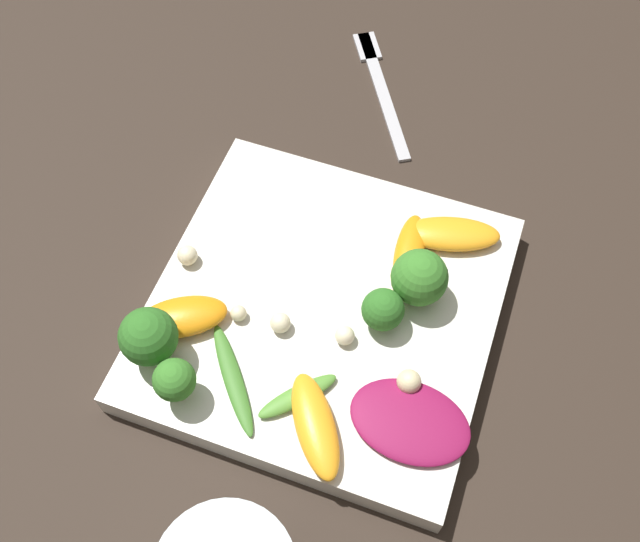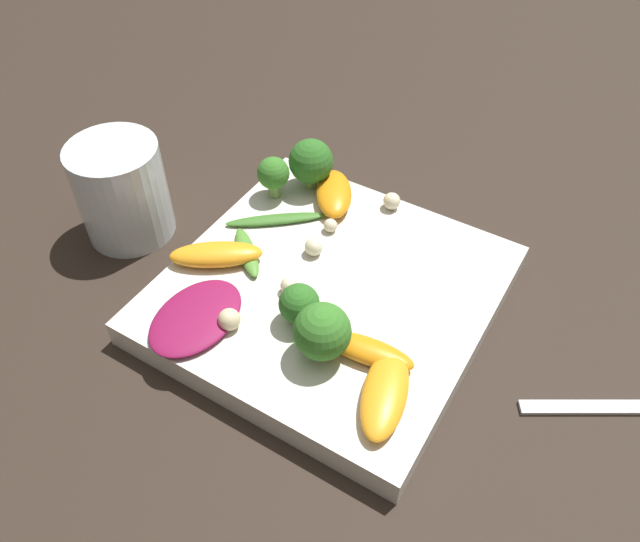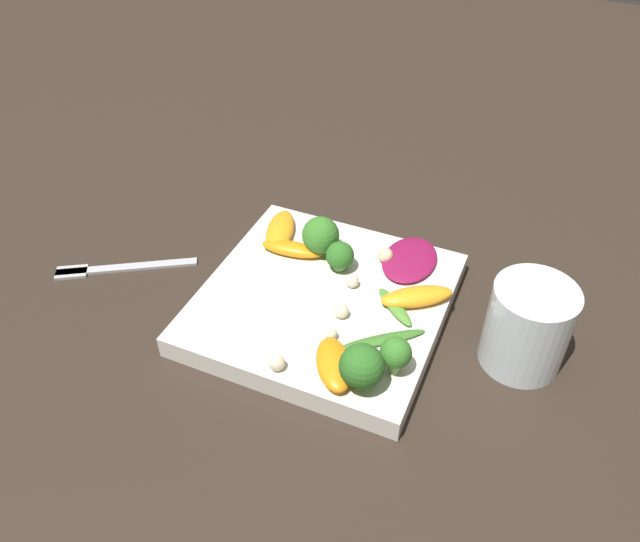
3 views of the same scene
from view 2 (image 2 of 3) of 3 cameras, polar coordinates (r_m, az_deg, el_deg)
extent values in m
plane|color=#2D231C|center=(0.52, 0.83, -3.02)|extent=(2.40, 2.40, 0.00)
cube|color=silver|center=(0.51, 0.84, -2.12)|extent=(0.25, 0.25, 0.02)
cylinder|color=silver|center=(0.58, -17.64, 6.98)|extent=(0.08, 0.08, 0.09)
cube|color=#B2B2B7|center=(0.51, 26.60, -10.99)|extent=(0.09, 0.14, 0.01)
ellipsoid|color=maroon|center=(0.48, -11.28, -4.15)|extent=(0.08, 0.06, 0.01)
ellipsoid|color=orange|center=(0.43, 5.96, -11.02)|extent=(0.08, 0.05, 0.01)
ellipsoid|color=orange|center=(0.52, -9.48, 1.49)|extent=(0.07, 0.08, 0.02)
ellipsoid|color=orange|center=(0.57, 1.28, 7.10)|extent=(0.07, 0.06, 0.02)
ellipsoid|color=orange|center=(0.45, 4.31, -7.26)|extent=(0.03, 0.07, 0.01)
cylinder|color=#84AD5B|center=(0.47, -1.72, -4.19)|extent=(0.01, 0.01, 0.01)
sphere|color=#2D6B23|center=(0.46, -1.76, -3.09)|extent=(0.03, 0.03, 0.03)
cylinder|color=#84AD5B|center=(0.58, -4.21, 7.60)|extent=(0.01, 0.01, 0.02)
sphere|color=#387A28|center=(0.57, -4.30, 8.92)|extent=(0.03, 0.03, 0.03)
cylinder|color=#84AD5B|center=(0.59, -0.82, 8.45)|extent=(0.01, 0.01, 0.02)
sphere|color=#2D6B23|center=(0.58, -0.84, 10.00)|extent=(0.04, 0.04, 0.04)
cylinder|color=#7A9E51|center=(0.45, 0.19, -6.99)|extent=(0.01, 0.01, 0.01)
sphere|color=#387A28|center=(0.44, 0.20, -5.54)|extent=(0.04, 0.04, 0.04)
ellipsoid|color=#518E33|center=(0.53, -6.71, 1.74)|extent=(0.05, 0.06, 0.01)
ellipsoid|color=#3D7528|center=(0.55, -4.10, 4.72)|extent=(0.07, 0.08, 0.01)
sphere|color=beige|center=(0.52, -0.59, 2.21)|extent=(0.02, 0.02, 0.02)
sphere|color=beige|center=(0.47, -8.30, -4.41)|extent=(0.02, 0.02, 0.02)
sphere|color=beige|center=(0.54, 0.96, 4.19)|extent=(0.01, 0.01, 0.01)
sphere|color=beige|center=(0.49, -2.83, -1.35)|extent=(0.01, 0.01, 0.01)
sphere|color=beige|center=(0.57, 6.14, 6.54)|extent=(0.02, 0.02, 0.02)
camera|label=1|loc=(0.48, -53.15, 49.93)|focal=42.00mm
camera|label=3|loc=(0.82, 8.54, 51.54)|focal=35.00mm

